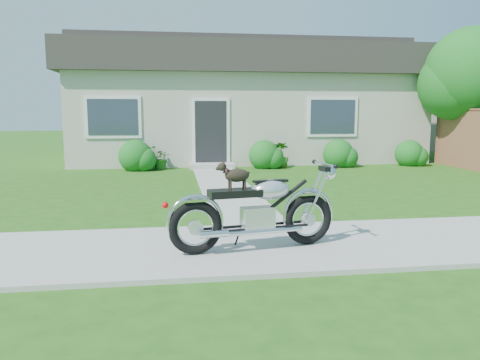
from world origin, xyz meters
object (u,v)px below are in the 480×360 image
Objects in this scene: tree_near at (475,77)px; tree_far at (476,76)px; potted_plant_right at (281,155)px; motorcycle_with_dog at (257,210)px; house at (243,101)px; potted_plant_left at (160,158)px.

tree_near is 1.88m from tree_far.
tree_near reaches higher than potted_plant_right.
tree_far is at bearing 8.00° from potted_plant_right.
tree_near reaches higher than motorcycle_with_dog.
potted_plant_left is at bearing -131.97° from house.
tree_near is at bearing -124.50° from tree_far.
house is 8.32m from tree_far.
house is at bearing 101.55° from potted_plant_right.
tree_far is (1.06, 1.55, 0.16)m from tree_near.
tree_near is at bearing -4.97° from potted_plant_right.
motorcycle_with_dog is (-8.52, -8.23, -2.30)m from tree_near.
house is 12.43m from motorcycle_with_dog.
tree_far is 2.11× the size of motorcycle_with_dog.
house is 15.43× the size of potted_plant_right.
potted_plant_right is at bearing 175.03° from tree_near.
house is 2.69× the size of tree_far.
potted_plant_left is 0.33× the size of motorcycle_with_dog.
tree_near is 2.00× the size of motorcycle_with_dog.
house is 7.95m from tree_near.
house reaches higher than motorcycle_with_dog.
tree_far is 7.73m from potted_plant_right.
potted_plant_left is 8.88m from motorcycle_with_dog.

